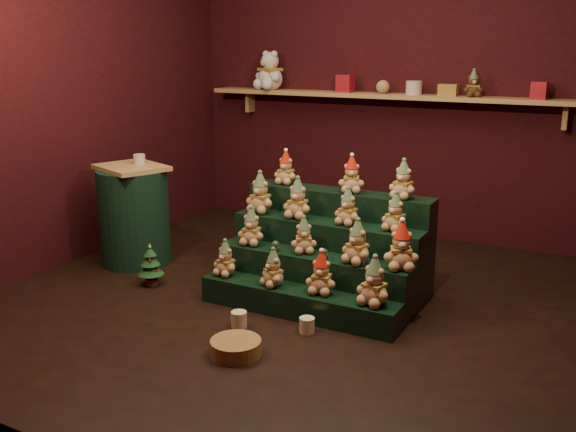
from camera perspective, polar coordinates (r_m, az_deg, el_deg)
The scene contains 40 objects.
ground at distance 4.57m, azimuth 0.09°, elevation -7.47°, with size 4.00×4.00×0.00m, color black.
back_wall at distance 6.12m, azimuth 9.43°, elevation 11.54°, with size 4.00×0.10×2.80m, color black.
front_wall at distance 2.63m, azimuth -21.75°, elevation 6.43°, with size 4.00×0.10×2.80m, color black.
left_wall at distance 5.51m, azimuth -19.37°, elevation 10.56°, with size 0.10×4.00×2.80m, color black.
back_shelf at distance 5.96m, azimuth 8.82°, elevation 10.45°, with size 3.60×0.26×0.24m.
riser_tier_front at distance 4.29m, azimuth 0.87°, elevation -7.68°, with size 1.40×0.22×0.18m, color black.
riser_tier_midfront at distance 4.44m, azimuth 2.19°, elevation -5.65°, with size 1.40×0.22×0.36m, color black.
riser_tier_midback at distance 4.60m, azimuth 3.42°, elevation -3.74°, with size 1.40×0.22×0.54m, color black.
riser_tier_back at distance 4.76m, azimuth 4.56°, elevation -1.97°, with size 1.40×0.22×0.72m, color black.
teddy_0 at distance 4.50m, azimuth -5.58°, elevation -3.73°, with size 0.18×0.16×0.25m, color tan, non-canonical shape.
teddy_1 at distance 4.29m, azimuth -1.31°, elevation -4.60°, with size 0.18×0.17×0.26m, color tan, non-canonical shape.
teddy_2 at distance 4.16m, azimuth 2.98°, elevation -5.07°, with size 0.20×0.18×0.28m, color tan, non-canonical shape.
teddy_3 at distance 4.01m, azimuth 7.69°, elevation -5.74°, with size 0.22×0.20×0.31m, color tan, non-canonical shape.
teddy_4 at distance 4.57m, azimuth -3.28°, elevation -0.91°, with size 0.19×0.17×0.27m, color tan, non-canonical shape.
teddy_5 at distance 4.39m, azimuth 1.41°, elevation -1.70°, with size 0.18×0.16×0.25m, color tan, non-canonical shape.
teddy_6 at distance 4.20m, azimuth 6.19°, elevation -2.28°, with size 0.21×0.19×0.29m, color tan, non-canonical shape.
teddy_7 at distance 4.12m, azimuth 10.04°, elevation -2.61°, with size 0.22×0.20×0.31m, color tan, non-canonical shape.
teddy_8 at distance 4.74m, azimuth -2.48°, elevation 2.09°, with size 0.21×0.19×0.30m, color tan, non-canonical shape.
teddy_9 at distance 4.58m, azimuth 0.87°, elevation 1.60°, with size 0.21×0.19×0.29m, color tan, non-canonical shape.
teddy_10 at distance 4.43m, azimuth 5.34°, elevation 0.85°, with size 0.18×0.16×0.26m, color tan, non-canonical shape.
teddy_11 at distance 4.32m, azimuth 9.54°, elevation 0.35°, with size 0.18×0.17×0.26m, color tan, non-canonical shape.
teddy_12 at distance 4.86m, azimuth -0.19°, elevation 4.30°, with size 0.18×0.16×0.25m, color tan, non-canonical shape.
teddy_13 at distance 4.60m, azimuth 5.67°, elevation 3.69°, with size 0.19×0.17×0.26m, color tan, non-canonical shape.
teddy_14 at distance 4.46m, azimuth 10.22°, elevation 3.22°, with size 0.19×0.17×0.27m, color tan, non-canonical shape.
snow_globe_a at distance 4.44m, azimuth -1.14°, elevation -2.68°, with size 0.06×0.06×0.08m.
snow_globe_b at distance 4.28m, azimuth 3.19°, elevation -3.38°, with size 0.06×0.06×0.08m.
snow_globe_c at distance 4.17m, azimuth 6.73°, elevation -3.95°, with size 0.06×0.06×0.08m.
side_table at distance 5.37m, azimuth -13.49°, elevation 0.08°, with size 0.65×0.60×0.81m.
table_ornament at distance 5.35m, azimuth -13.07°, elevation 4.98°, with size 0.09×0.09×0.07m, color beige.
mini_christmas_tree at distance 4.90m, azimuth -12.11°, elevation -4.26°, with size 0.19×0.19×0.33m.
mug_left at distance 4.15m, azimuth -4.38°, elevation -9.14°, with size 0.10×0.10×0.10m, color beige.
mug_right at distance 4.07m, azimuth 1.69°, elevation -9.66°, with size 0.10×0.10×0.10m, color beige.
wicker_basket at distance 3.80m, azimuth -4.66°, elevation -11.57°, with size 0.30×0.30×0.09m, color olive.
white_bear at distance 6.42m, azimuth -1.61°, elevation 13.25°, with size 0.33×0.30×0.47m, color white, non-canonical shape.
brown_bear at distance 5.70m, azimuth 16.15°, elevation 11.25°, with size 0.16×0.14×0.22m, color #482818, non-canonical shape.
gift_tin_red_a at distance 6.08m, azimuth 5.12°, elevation 11.65°, with size 0.14×0.14×0.16m, color #B11B28.
gift_tin_cream at distance 5.85m, azimuth 11.13°, elevation 11.12°, with size 0.14×0.14×0.12m, color beige.
gift_tin_red_b at distance 5.63m, azimuth 21.42°, elevation 10.35°, with size 0.12×0.12×0.14m, color #B11B28.
shelf_plush_ball at distance 5.94m, azimuth 8.43°, elevation 11.29°, with size 0.12×0.12×0.12m, color tan.
scarf_gift_box at distance 5.77m, azimuth 14.06°, elevation 10.80°, with size 0.16×0.10×0.10m, color orange.
Camera 1 is at (2.00, -3.72, 1.74)m, focal length 40.00 mm.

